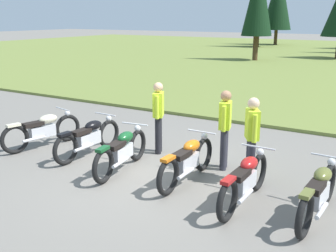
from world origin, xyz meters
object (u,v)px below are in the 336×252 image
motorcycle_black (89,137)px  rider_near_row_end (252,135)px  motorcycle_orange (187,160)px  motorcycle_red (245,180)px  rider_in_hivis_vest (158,113)px  motorcycle_olive (319,193)px  motorcycle_british_green (122,151)px  rider_checking_bike (225,125)px  motorcycle_cream (43,130)px

motorcycle_black → rider_near_row_end: bearing=6.5°
motorcycle_orange → motorcycle_red: size_ratio=1.00×
motorcycle_orange → rider_in_hivis_vest: (-1.40, 1.17, 0.51)m
motorcycle_black → motorcycle_olive: (5.12, -0.41, 0.00)m
motorcycle_orange → motorcycle_red: 1.34m
rider_in_hivis_vest → motorcycle_black: bearing=-141.5°
motorcycle_british_green → rider_in_hivis_vest: size_ratio=1.25×
motorcycle_black → motorcycle_olive: size_ratio=1.00×
motorcycle_olive → rider_checking_bike: (-2.14, 1.24, 0.51)m
rider_near_row_end → rider_in_hivis_vest: same height
motorcycle_british_green → motorcycle_olive: 3.90m
rider_near_row_end → rider_in_hivis_vest: bearing=166.7°
motorcycle_red → rider_checking_bike: rider_checking_bike is taller
motorcycle_olive → rider_near_row_end: size_ratio=1.26×
motorcycle_cream → rider_checking_bike: size_ratio=1.23×
rider_checking_bike → motorcycle_cream: bearing=-167.9°
motorcycle_british_green → rider_in_hivis_vest: rider_in_hivis_vest is taller
motorcycle_british_green → rider_near_row_end: rider_near_row_end is taller
rider_near_row_end → motorcycle_black: bearing=-173.5°
motorcycle_red → rider_near_row_end: rider_near_row_end is taller
motorcycle_red → rider_in_hivis_vest: size_ratio=1.26×
motorcycle_black → motorcycle_red: same height
motorcycle_cream → motorcycle_red: size_ratio=0.98×
motorcycle_olive → rider_in_hivis_vest: rider_in_hivis_vest is taller
motorcycle_black → rider_in_hivis_vest: bearing=38.5°
motorcycle_orange → motorcycle_olive: 2.48m
rider_in_hivis_vest → rider_checking_bike: bearing=-5.6°
motorcycle_black → motorcycle_british_green: size_ratio=1.00×
motorcycle_olive → rider_checking_bike: bearing=149.9°
motorcycle_olive → rider_in_hivis_vest: 4.14m
motorcycle_british_green → rider_in_hivis_vest: 1.45m
motorcycle_orange → rider_checking_bike: (0.33, 1.00, 0.51)m
motorcycle_cream → motorcycle_black: 1.39m
motorcycle_orange → motorcycle_black: bearing=176.4°
motorcycle_red → rider_near_row_end: (-0.24, 0.95, 0.51)m
motorcycle_olive → rider_near_row_end: bearing=149.6°
rider_in_hivis_vest → motorcycle_orange: bearing=-39.9°
motorcycle_british_green → rider_near_row_end: 2.65m
motorcycle_british_green → motorcycle_red: (2.72, -0.17, 0.00)m
motorcycle_black → rider_in_hivis_vest: 1.69m
motorcycle_british_green → rider_checking_bike: 2.19m
motorcycle_black → motorcycle_olive: same height
motorcycle_olive → motorcycle_cream: bearing=177.3°
motorcycle_orange → rider_checking_bike: rider_checking_bike is taller
motorcycle_british_green → motorcycle_red: size_ratio=1.00×
motorcycle_cream → rider_near_row_end: 5.14m
motorcycle_black → motorcycle_red: 3.98m
motorcycle_olive → motorcycle_british_green: bearing=179.3°
motorcycle_orange → motorcycle_olive: bearing=-5.5°
rider_in_hivis_vest → motorcycle_olive: bearing=-20.0°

